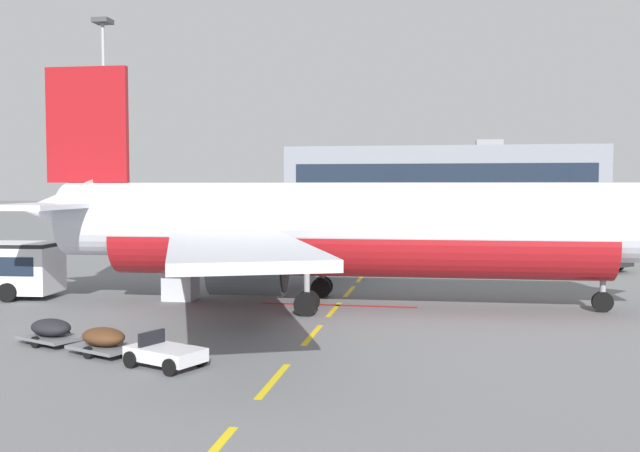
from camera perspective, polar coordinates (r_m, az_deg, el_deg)
The scene contains 7 objects.
apron_paint_markings at distance 50.35m, azimuth 3.83°, elevation -3.61°, with size 8.00×93.97×0.01m.
airliner_foreground at distance 35.22m, azimuth 1.86°, elevation -0.13°, with size 34.74×34.62×12.20m.
catering_truck at distance 54.52m, azimuth 20.07°, elevation -1.54°, with size 6.59×6.70×3.14m.
baggage_train at distance 26.62m, azimuth -17.04°, elevation -8.84°, with size 8.46×4.83×1.14m.
uld_cargo_container at distance 38.20m, azimuth -11.19°, elevation -4.67°, with size 1.65×1.61×1.60m.
apron_light_mast_near at distance 80.56m, azimuth -17.05°, elevation 9.48°, with size 1.80×1.80×23.88m.
terminal_satellite at distance 167.02m, azimuth 9.83°, elevation 3.74°, with size 71.18×19.12×16.48m.
Camera 1 is at (23.04, -12.98, 6.06)m, focal length 39.62 mm.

